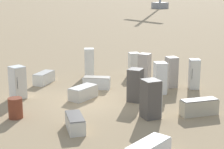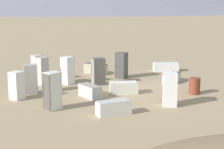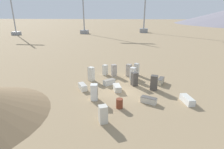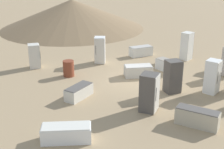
{
  "view_description": "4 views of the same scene",
  "coord_description": "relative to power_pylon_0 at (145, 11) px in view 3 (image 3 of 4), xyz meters",
  "views": [
    {
      "loc": [
        15.32,
        -9.79,
        5.84
      ],
      "look_at": [
        1.01,
        0.67,
        1.57
      ],
      "focal_mm": 60.0,
      "sensor_mm": 36.0,
      "label": 1
    },
    {
      "loc": [
        -21.36,
        -3.48,
        5.34
      ],
      "look_at": [
        0.82,
        1.1,
        0.75
      ],
      "focal_mm": 60.0,
      "sensor_mm": 36.0,
      "label": 2
    },
    {
      "loc": [
        1.43,
        -18.56,
        8.28
      ],
      "look_at": [
        -1.4,
        0.29,
        1.88
      ],
      "focal_mm": 28.0,
      "sensor_mm": 36.0,
      "label": 3
    },
    {
      "loc": [
        16.26,
        1.7,
        6.52
      ],
      "look_at": [
        1.14,
        -1.11,
        0.73
      ],
      "focal_mm": 50.0,
      "sensor_mm": 36.0,
      "label": 4
    }
  ],
  "objects": [
    {
      "name": "discarded_fridge_6",
      "position": [
        -2.56,
        -71.38,
        -9.84
      ],
      "size": [
        0.82,
        0.81,
        1.73
      ],
      "rotation": [
        0.0,
        0.0,
        4.09
      ],
      "color": "silver",
      "rests_on": "ground_plane"
    },
    {
      "name": "discarded_fridge_13",
      "position": [
        -4.68,
        -77.52,
        -10.37
      ],
      "size": [
        1.22,
        1.75,
        0.67
      ],
      "rotation": [
        0.0,
        0.0,
        3.46
      ],
      "color": "beige",
      "rests_on": "ground_plane"
    },
    {
      "name": "discarded_fridge_10",
      "position": [
        2.63,
        -79.47,
        -10.38
      ],
      "size": [
        1.16,
        1.99,
        0.64
      ],
      "rotation": [
        0.0,
        0.0,
        0.25
      ],
      "color": "white",
      "rests_on": "ground_plane"
    },
    {
      "name": "ground_plane",
      "position": [
        -3.92,
        -77.61,
        -10.7
      ],
      "size": [
        1000.0,
        1000.0,
        0.0
      ],
      "primitive_type": "plane",
      "color": "#9E8460"
    },
    {
      "name": "discarded_fridge_1",
      "position": [
        -2.76,
        -75.57,
        -9.85
      ],
      "size": [
        0.95,
        0.99,
        1.7
      ],
      "rotation": [
        0.0,
        0.0,
        0.52
      ],
      "color": "#4C4742",
      "rests_on": "ground_plane"
    },
    {
      "name": "discarded_fridge_14",
      "position": [
        -8.77,
        -77.76,
        -10.36
      ],
      "size": [
        1.46,
        1.7,
        0.68
      ],
      "rotation": [
        0.0,
        0.0,
        0.61
      ],
      "color": "silver",
      "rests_on": "ground_plane"
    },
    {
      "name": "power_pylon_1",
      "position": [
        -29.0,
        -10.91,
        -1.69
      ],
      "size": [
        10.14,
        3.48,
        28.98
      ],
      "color": "gray",
      "rests_on": "ground_plane"
    },
    {
      "name": "discarded_fridge_9",
      "position": [
        -1.18,
        -80.09,
        -10.39
      ],
      "size": [
        1.69,
        1.17,
        0.62
      ],
      "rotation": [
        0.0,
        0.0,
        1.19
      ],
      "color": "beige",
      "rests_on": "ground_plane"
    },
    {
      "name": "rusty_barrel",
      "position": [
        -3.97,
        -81.51,
        -10.23
      ],
      "size": [
        0.64,
        0.64,
        0.94
      ],
      "color": "brown",
      "rests_on": "ground_plane"
    },
    {
      "name": "discarded_fridge_7",
      "position": [
        -3.0,
        -73.6,
        -9.83
      ],
      "size": [
        0.87,
        0.88,
        1.75
      ],
      "rotation": [
        0.0,
        0.0,
        5.81
      ],
      "color": "white",
      "rests_on": "ground_plane"
    },
    {
      "name": "discarded_fridge_2",
      "position": [
        -5.89,
        -75.85,
        -10.36
      ],
      "size": [
        1.5,
        1.54,
        0.7
      ],
      "rotation": [
        0.0,
        0.0,
        2.39
      ],
      "color": "silver",
      "rests_on": "ground_plane"
    },
    {
      "name": "discarded_fridge_12",
      "position": [
        -0.44,
        -76.6,
        -9.82
      ],
      "size": [
        0.91,
        0.89,
        1.76
      ],
      "rotation": [
        0.0,
        0.0,
        6.06
      ],
      "color": "#4C4742",
      "rests_on": "ground_plane"
    },
    {
      "name": "discarded_fridge_0",
      "position": [
        0.59,
        -74.55,
        -10.33
      ],
      "size": [
        1.12,
        1.84,
        0.75
      ],
      "rotation": [
        0.0,
        0.0,
        5.95
      ],
      "color": "#B2A88E",
      "rests_on": "ground_plane"
    },
    {
      "name": "power_pylon_2",
      "position": [
        -58.01,
        -21.82,
        -2.8
      ],
      "size": [
        8.9,
        3.05,
        25.42
      ],
      "color": "gray",
      "rests_on": "ground_plane"
    },
    {
      "name": "discarded_fridge_5",
      "position": [
        -5.78,
        -72.32,
        -9.86
      ],
      "size": [
        0.91,
        0.94,
        1.69
      ],
      "rotation": [
        0.0,
        0.0,
        0.5
      ],
      "color": "#A89E93",
      "rests_on": "ground_plane"
    },
    {
      "name": "discarded_fridge_3",
      "position": [
        -8.52,
        -74.66,
        -9.77
      ],
      "size": [
        0.96,
        0.9,
        1.87
      ],
      "rotation": [
        0.0,
        0.0,
        1.01
      ],
      "color": "silver",
      "rests_on": "ground_plane"
    },
    {
      "name": "discarded_fridge_4",
      "position": [
        -6.71,
        -80.26,
        -9.84
      ],
      "size": [
        0.82,
        0.77,
        1.73
      ],
      "rotation": [
        0.0,
        0.0,
        4.86
      ],
      "color": "white",
      "rests_on": "ground_plane"
    },
    {
      "name": "discarded_fridge_8",
      "position": [
        -5.04,
        -84.07,
        -9.95
      ],
      "size": [
        0.89,
        0.9,
        1.51
      ],
      "rotation": [
        0.0,
        0.0,
        0.47
      ],
      "color": "beige",
      "rests_on": "ground_plane"
    },
    {
      "name": "discarded_fridge_11",
      "position": [
        -3.64,
        -72.13,
        -9.81
      ],
      "size": [
        0.86,
        0.79,
        1.78
      ],
      "rotation": [
        0.0,
        0.0,
        1.21
      ],
      "color": "#A89E93",
      "rests_on": "ground_plane"
    },
    {
      "name": "discarded_fridge_15",
      "position": [
        -7.1,
        -72.09,
        -9.94
      ],
      "size": [
        0.81,
        0.84,
        1.52
      ],
      "rotation": [
        0.0,
        0.0,
        5.89
      ],
      "color": "silver",
      "rests_on": "ground_plane"
    },
    {
      "name": "power_pylon_0",
      "position": [
        0.0,
        0.0,
        0.0
      ],
      "size": [
        12.05,
        4.13,
        34.42
      ],
      "color": "gray",
      "rests_on": "ground_plane"
    }
  ]
}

